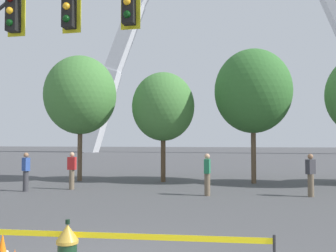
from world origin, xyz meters
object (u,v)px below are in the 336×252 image
at_px(monument_arch, 228,36).
at_px(pedestrian_walking_left, 207,174).
at_px(pedestrian_standing_center, 72,170).
at_px(pedestrian_walking_right, 311,175).
at_px(pedestrian_near_trees, 26,171).

height_order(monument_arch, pedestrian_walking_left, monument_arch).
distance_m(pedestrian_standing_center, pedestrian_walking_right, 9.65).
distance_m(monument_arch, pedestrian_near_trees, 53.27).
relative_size(monument_arch, pedestrian_walking_right, 33.79).
relative_size(monument_arch, pedestrian_standing_center, 33.79).
bearing_deg(pedestrian_walking_left, pedestrian_walking_right, 7.18).
bearing_deg(pedestrian_walking_right, pedestrian_standing_center, 178.78).
height_order(pedestrian_walking_left, pedestrian_walking_right, same).
bearing_deg(pedestrian_walking_left, pedestrian_standing_center, 173.34).
xyz_separation_m(pedestrian_walking_left, pedestrian_walking_right, (3.79, 0.48, 0.00)).
bearing_deg(pedestrian_standing_center, monument_arch, 83.89).
distance_m(pedestrian_walking_left, pedestrian_walking_right, 3.82).
bearing_deg(monument_arch, pedestrian_walking_right, -84.71).
xyz_separation_m(monument_arch, pedestrian_near_trees, (-6.74, -49.16, -19.38)).
relative_size(pedestrian_standing_center, pedestrian_near_trees, 1.00).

